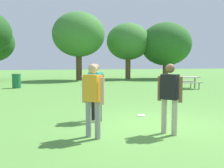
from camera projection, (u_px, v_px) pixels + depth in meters
name	position (u px, v px, depth m)	size (l,w,h in m)	color
ground_plane	(157.00, 124.00, 6.80)	(120.00, 120.00, 0.00)	#568E3D
person_thrower	(96.00, 88.00, 7.16)	(0.40, 0.51, 1.64)	black
person_catcher	(170.00, 94.00, 5.79)	(0.40, 0.51, 1.64)	#B7AD93
person_bystander	(93.00, 96.00, 5.50)	(0.42, 0.50, 1.64)	gray
frisbee	(141.00, 115.00, 7.90)	(0.27, 0.27, 0.03)	white
picnic_table_near	(185.00, 80.00, 16.37)	(1.89, 1.66, 0.77)	#B2ADA3
trash_can_further_along	(17.00, 81.00, 16.72)	(0.59, 0.59, 0.96)	#1E663D
tree_slender_mid	(79.00, 35.00, 24.16)	(5.04, 5.04, 6.57)	brown
tree_back_left	(128.00, 42.00, 26.46)	(4.53, 4.53, 5.86)	brown
tree_back_right	(166.00, 44.00, 26.70)	(5.37, 5.37, 5.97)	brown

